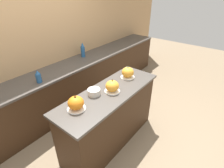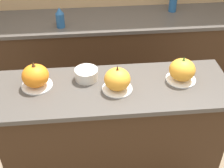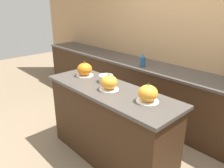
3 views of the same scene
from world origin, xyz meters
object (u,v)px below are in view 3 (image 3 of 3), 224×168
pumpkin_cake_right (148,94)px  bottle_short (143,60)px  pumpkin_cake_left (85,70)px  pumpkin_cake_center (109,83)px  mixing_bowl (106,78)px

pumpkin_cake_right → bottle_short: (-0.90, 1.02, -0.03)m
pumpkin_cake_left → bottle_short: (0.13, 1.00, -0.03)m
pumpkin_cake_left → pumpkin_cake_center: pumpkin_cake_left is taller
pumpkin_cake_center → pumpkin_cake_right: 0.48m
pumpkin_cake_left → bottle_short: size_ratio=1.08×
pumpkin_cake_center → mixing_bowl: (-0.21, 0.14, -0.04)m
pumpkin_cake_left → bottle_short: pumpkin_cake_left is taller
bottle_short → pumpkin_cake_left: bearing=-97.3°
pumpkin_cake_right → mixing_bowl: 0.69m
pumpkin_cake_left → pumpkin_cake_center: size_ratio=1.03×
pumpkin_cake_center → bottle_short: bearing=111.6°
pumpkin_cake_right → pumpkin_cake_left: bearing=178.6°
pumpkin_cake_left → pumpkin_cake_center: bearing=-9.3°
pumpkin_cake_left → mixing_bowl: pumpkin_cake_left is taller
pumpkin_cake_right → bottle_short: pumpkin_cake_right is taller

